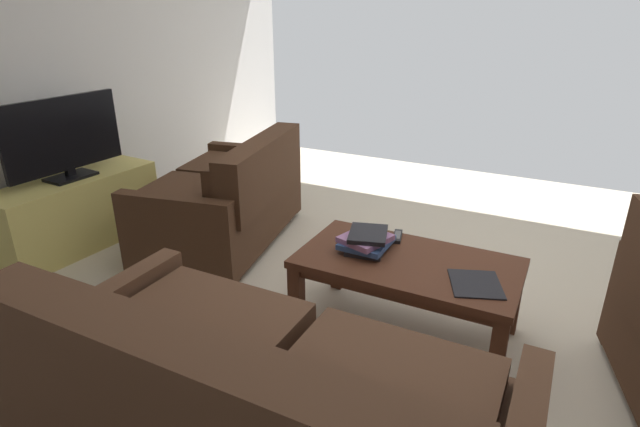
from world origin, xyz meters
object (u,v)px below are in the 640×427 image
object	(u,v)px
sofa_main	(258,420)
loose_magazine	(476,284)
loveseat_near	(228,199)
tv_stand	(78,212)
book_stack	(367,241)
tv_remote	(397,236)
flat_tv	(63,137)
coffee_table	(407,271)

from	to	relation	value
sofa_main	loose_magazine	bearing A→B (deg)	-113.23
loveseat_near	tv_stand	distance (m)	1.11
tv_stand	loose_magazine	world-z (taller)	tv_stand
loveseat_near	tv_stand	world-z (taller)	loveseat_near
book_stack	sofa_main	bearing A→B (deg)	95.48
loveseat_near	book_stack	size ratio (longest dim) A/B	4.94
sofa_main	tv_remote	world-z (taller)	sofa_main
loveseat_near	flat_tv	size ratio (longest dim) A/B	1.70
coffee_table	book_stack	xyz separation A→B (m)	(0.24, -0.01, 0.12)
sofa_main	loose_magazine	xyz separation A→B (m)	(-0.49, -1.13, 0.07)
coffee_table	tv_remote	xyz separation A→B (m)	(0.14, -0.23, 0.08)
loveseat_near	loose_magazine	bearing A→B (deg)	163.09
loveseat_near	flat_tv	world-z (taller)	flat_tv
tv_remote	loose_magazine	xyz separation A→B (m)	(-0.50, 0.33, -0.01)
coffee_table	tv_remote	world-z (taller)	tv_remote
coffee_table	tv_remote	distance (m)	0.28
loose_magazine	flat_tv	bearing A→B (deg)	-21.79
loveseat_near	tv_remote	xyz separation A→B (m)	(-1.38, 0.25, 0.09)
sofa_main	loose_magazine	size ratio (longest dim) A/B	6.47
sofa_main	tv_stand	world-z (taller)	sofa_main
loose_magazine	sofa_main	bearing A→B (deg)	45.86
tv_stand	book_stack	size ratio (longest dim) A/B	3.98
book_stack	tv_remote	distance (m)	0.24
loveseat_near	tv_remote	distance (m)	1.40
loveseat_near	loose_magazine	size ratio (longest dim) A/B	5.66
tv_stand	book_stack	distance (m)	2.26
tv_remote	loose_magazine	distance (m)	0.60
tv_stand	book_stack	world-z (taller)	book_stack
loveseat_near	coffee_table	size ratio (longest dim) A/B	1.31
flat_tv	loose_magazine	xyz separation A→B (m)	(-2.85, 0.04, -0.38)
flat_tv	book_stack	xyz separation A→B (m)	(-2.25, -0.07, -0.33)
coffee_table	tv_stand	xyz separation A→B (m)	(2.49, 0.05, -0.11)
flat_tv	book_stack	world-z (taller)	flat_tv
sofa_main	coffee_table	distance (m)	1.23
tv_stand	flat_tv	distance (m)	0.56
coffee_table	flat_tv	world-z (taller)	flat_tv
tv_remote	book_stack	bearing A→B (deg)	64.85
book_stack	tv_stand	bearing A→B (deg)	1.71
coffee_table	flat_tv	bearing A→B (deg)	1.21
coffee_table	book_stack	world-z (taller)	book_stack
tv_remote	tv_stand	bearing A→B (deg)	6.89
book_stack	loose_magazine	xyz separation A→B (m)	(-0.60, 0.11, -0.05)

